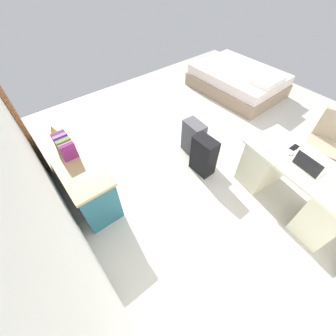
# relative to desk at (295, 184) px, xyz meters

# --- Properties ---
(ground_plane) EXTENTS (6.19, 6.19, 0.00)m
(ground_plane) POSITION_rel_desk_xyz_m (1.29, -0.11, -0.39)
(ground_plane) COLOR beige
(wall_back) EXTENTS (4.54, 0.10, 2.76)m
(wall_back) POSITION_rel_desk_xyz_m (1.29, 2.49, 0.99)
(wall_back) COLOR silver
(wall_back) RESTS_ON ground_plane
(door_wooden) EXTENTS (0.88, 0.05, 2.04)m
(door_wooden) POSITION_rel_desk_xyz_m (3.01, 2.41, 0.63)
(door_wooden) COLOR brown
(door_wooden) RESTS_ON ground_plane
(desk) EXTENTS (1.51, 0.83, 0.75)m
(desk) POSITION_rel_desk_xyz_m (0.00, 0.00, 0.00)
(desk) COLOR beige
(desk) RESTS_ON ground_plane
(office_chair) EXTENTS (0.57, 0.57, 0.94)m
(office_chair) POSITION_rel_desk_xyz_m (0.12, -0.94, 0.03)
(office_chair) COLOR black
(office_chair) RESTS_ON ground_plane
(credenza) EXTENTS (1.80, 0.48, 0.72)m
(credenza) POSITION_rel_desk_xyz_m (2.08, 2.10, -0.03)
(credenza) COLOR #235B6B
(credenza) RESTS_ON ground_plane
(bed) EXTENTS (1.93, 1.44, 0.58)m
(bed) POSITION_rel_desk_xyz_m (2.41, -1.83, -0.15)
(bed) COLOR gray
(bed) RESTS_ON ground_plane
(suitcase_black) EXTENTS (0.36, 0.23, 0.62)m
(suitcase_black) POSITION_rel_desk_xyz_m (1.15, 0.50, -0.08)
(suitcase_black) COLOR black
(suitcase_black) RESTS_ON ground_plane
(suitcase_spare_grey) EXTENTS (0.37, 0.24, 0.58)m
(suitcase_spare_grey) POSITION_rel_desk_xyz_m (1.56, 0.32, -0.10)
(suitcase_spare_grey) COLOR #4C4C51
(suitcase_spare_grey) RESTS_ON ground_plane
(laptop) EXTENTS (0.34, 0.26, 0.21)m
(laptop) POSITION_rel_desk_xyz_m (-0.01, 0.06, 0.41)
(laptop) COLOR silver
(laptop) RESTS_ON desk
(computer_mouse) EXTENTS (0.07, 0.11, 0.03)m
(computer_mouse) POSITION_rel_desk_xyz_m (0.24, -0.02, 0.37)
(computer_mouse) COLOR white
(computer_mouse) RESTS_ON desk
(cell_phone_by_mouse) EXTENTS (0.07, 0.14, 0.01)m
(cell_phone_by_mouse) POSITION_rel_desk_xyz_m (0.27, -0.16, 0.36)
(cell_phone_by_mouse) COLOR black
(cell_phone_by_mouse) RESTS_ON desk
(book_row) EXTENTS (0.35, 0.17, 0.24)m
(book_row) POSITION_rel_desk_xyz_m (2.01, 2.11, 0.44)
(book_row) COLOR #79216C
(book_row) RESTS_ON credenza
(figurine_small) EXTENTS (0.08, 0.08, 0.11)m
(figurine_small) POSITION_rel_desk_xyz_m (2.49, 2.11, 0.39)
(figurine_small) COLOR gold
(figurine_small) RESTS_ON credenza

